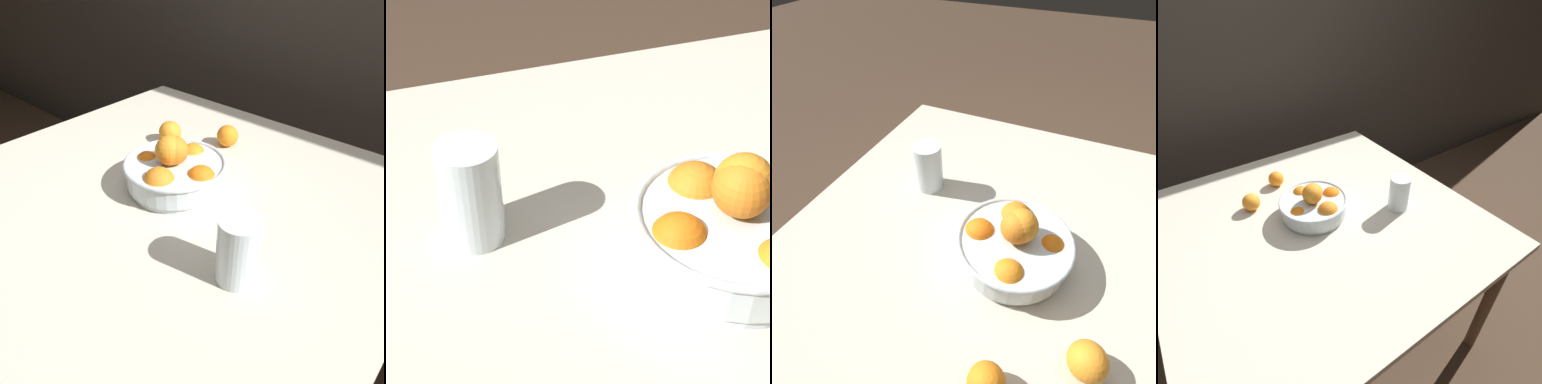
# 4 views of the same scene
# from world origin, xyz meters

# --- Properties ---
(dining_table) EXTENTS (1.20, 1.17, 0.74)m
(dining_table) POSITION_xyz_m (0.00, 0.00, 0.67)
(dining_table) COLOR beige
(dining_table) RESTS_ON ground_plane
(fruit_bowl) EXTENTS (0.27, 0.27, 0.15)m
(fruit_bowl) POSITION_xyz_m (0.00, 0.03, 0.79)
(fruit_bowl) COLOR silver
(fruit_bowl) RESTS_ON dining_table
(juice_glass) EXTENTS (0.08, 0.08, 0.15)m
(juice_glass) POSITION_xyz_m (0.31, -0.13, 0.81)
(juice_glass) COLOR #F4A314
(juice_glass) RESTS_ON dining_table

